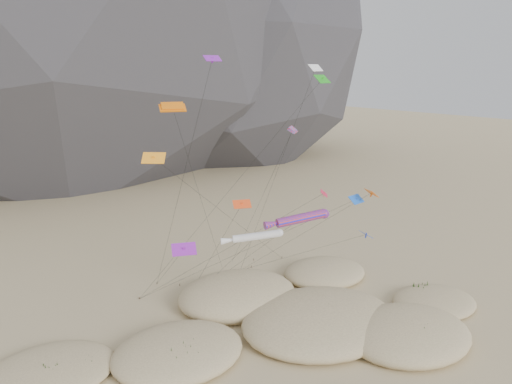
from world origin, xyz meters
TOP-DOWN VIEW (x-y plane):
  - ground at (0.00, 0.00)m, footprint 500.00×500.00m
  - dunes at (-0.89, 4.52)m, footprint 51.90×35.45m
  - dune_grass at (-1.49, 3.66)m, footprint 43.22×30.90m
  - kite_stakes at (1.25, 22.66)m, footprint 22.51×2.96m
  - rainbow_tube_kite at (2.97, 7.48)m, footprint 7.43×16.42m
  - white_tube_kite at (-0.14, 11.52)m, footprint 6.71×10.45m
  - orange_parafoil at (-6.65, 17.18)m, footprint 11.57×8.06m
  - multi_parafoil at (6.92, 13.84)m, footprint 2.35×12.94m
  - delta_kites at (3.43, 10.88)m, footprint 29.65×18.85m

SIDE VIEW (x-z plane):
  - ground at x=0.00m, z-range 0.00..0.00m
  - kite_stakes at x=1.25m, z-range 0.00..0.30m
  - dunes at x=-0.89m, z-range -1.26..2.64m
  - dune_grass at x=-1.49m, z-range 0.09..1.58m
  - white_tube_kite at x=-0.14m, z-range 4.10..13.72m
  - rainbow_tube_kite at x=2.97m, z-range 5.31..17.61m
  - delta_kites at x=3.43m, z-range 1.86..30.14m
  - multi_parafoil at x=6.92m, z-range 9.58..30.14m
  - orange_parafoil at x=-6.65m, z-range 11.08..34.75m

